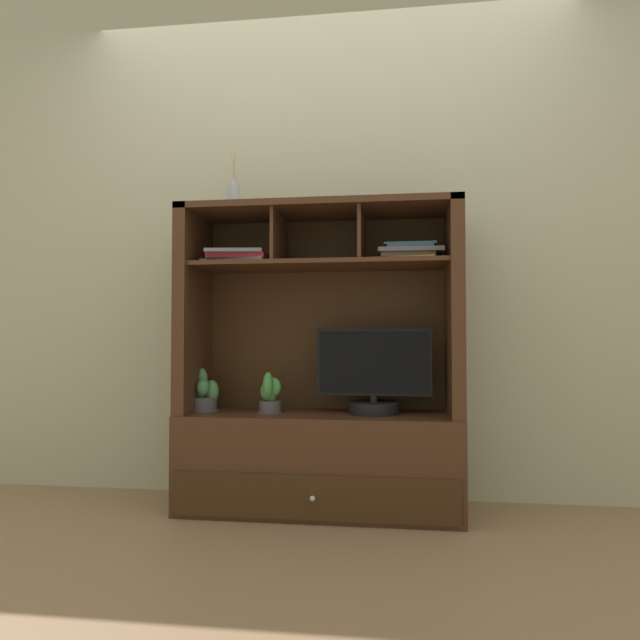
{
  "coord_description": "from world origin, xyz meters",
  "views": [
    {
      "loc": [
        0.37,
        -2.71,
        0.8
      ],
      "look_at": [
        0.0,
        0.0,
        0.89
      ],
      "focal_mm": 32.56,
      "sensor_mm": 36.0,
      "label": 1
    }
  ],
  "objects": [
    {
      "name": "magazine_stack_centre",
      "position": [
        0.42,
        0.02,
        1.2
      ],
      "size": [
        0.32,
        0.28,
        0.08
      ],
      "color": "gold",
      "rests_on": "media_console"
    },
    {
      "name": "back_wall",
      "position": [
        0.0,
        0.25,
        1.4
      ],
      "size": [
        6.0,
        0.02,
        2.8
      ],
      "primitive_type": "cube",
      "color": "#B1AE90",
      "rests_on": "ground"
    },
    {
      "name": "diffuser_bottle",
      "position": [
        -0.42,
        0.0,
        1.49
      ],
      "size": [
        0.06,
        0.06,
        0.28
      ],
      "color": "#ACB3B5",
      "rests_on": "media_console"
    },
    {
      "name": "floor_plane",
      "position": [
        0.0,
        0.0,
        -0.01
      ],
      "size": [
        6.0,
        6.0,
        0.02
      ],
      "primitive_type": "cube",
      "color": "#8C6B4C",
      "rests_on": "ground"
    },
    {
      "name": "potted_orchid",
      "position": [
        -0.24,
        -0.02,
        0.53
      ],
      "size": [
        0.12,
        0.12,
        0.19
      ],
      "color": "#4F474D",
      "rests_on": "media_console"
    },
    {
      "name": "potted_fern",
      "position": [
        -0.56,
        -0.0,
        0.52
      ],
      "size": [
        0.15,
        0.15,
        0.2
      ],
      "color": "#4D4853",
      "rests_on": "media_console"
    },
    {
      "name": "magazine_stack_left",
      "position": [
        -0.39,
        -0.04,
        1.19
      ],
      "size": [
        0.33,
        0.28,
        0.06
      ],
      "color": "slate",
      "rests_on": "media_console"
    },
    {
      "name": "tv_monitor",
      "position": [
        0.25,
        0.01,
        0.62
      ],
      "size": [
        0.53,
        0.23,
        0.4
      ],
      "color": "black",
      "rests_on": "media_console"
    },
    {
      "name": "media_console",
      "position": [
        0.0,
        0.01,
        0.45
      ],
      "size": [
        1.3,
        0.47,
        1.43
      ],
      "color": "#432617",
      "rests_on": "ground"
    }
  ]
}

